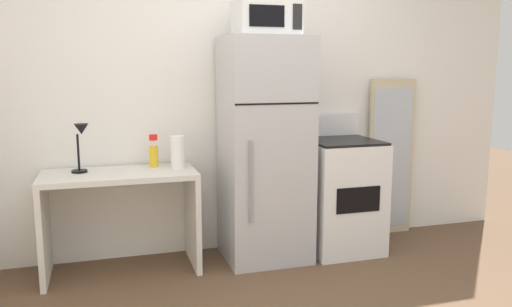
{
  "coord_description": "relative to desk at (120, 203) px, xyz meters",
  "views": [
    {
      "loc": [
        -1.1,
        -2.37,
        1.49
      ],
      "look_at": [
        -0.05,
        1.1,
        0.88
      ],
      "focal_mm": 35.83,
      "sensor_mm": 36.0,
      "label": 1
    }
  ],
  "objects": [
    {
      "name": "microwave",
      "position": [
        1.1,
        -0.05,
        1.34
      ],
      "size": [
        0.46,
        0.35,
        0.26
      ],
      "color": "silver",
      "rests_on": "refrigerator"
    },
    {
      "name": "refrigerator",
      "position": [
        1.1,
        -0.03,
        0.34
      ],
      "size": [
        0.64,
        0.61,
        1.72
      ],
      "color": "#B7B7BC",
      "rests_on": "ground"
    },
    {
      "name": "paper_towel_roll",
      "position": [
        0.44,
        0.05,
        0.35
      ],
      "size": [
        0.11,
        0.11,
        0.24
      ],
      "primitive_type": "cylinder",
      "color": "white",
      "rests_on": "desk"
    },
    {
      "name": "spray_bottle",
      "position": [
        0.26,
        0.13,
        0.33
      ],
      "size": [
        0.06,
        0.06,
        0.25
      ],
      "color": "yellow",
      "rests_on": "desk"
    },
    {
      "name": "desk_lamp",
      "position": [
        -0.25,
        0.05,
        0.47
      ],
      "size": [
        0.14,
        0.12,
        0.35
      ],
      "color": "black",
      "rests_on": "desk"
    },
    {
      "name": "wall_back_white",
      "position": [
        1.0,
        0.33,
        0.78
      ],
      "size": [
        5.0,
        0.1,
        2.6
      ],
      "primitive_type": "cube",
      "color": "white",
      "rests_on": "ground"
    },
    {
      "name": "desk",
      "position": [
        0.0,
        0.0,
        0.0
      ],
      "size": [
        1.1,
        0.53,
        0.75
      ],
      "color": "silver",
      "rests_on": "ground"
    },
    {
      "name": "leaning_mirror",
      "position": [
        2.36,
        0.22,
        0.18
      ],
      "size": [
        0.44,
        0.03,
        1.4
      ],
      "color": "#C6B793",
      "rests_on": "ground"
    },
    {
      "name": "oven_range",
      "position": [
        1.75,
        -0.03,
        -0.05
      ],
      "size": [
        0.57,
        0.61,
        1.1
      ],
      "color": "white",
      "rests_on": "ground"
    }
  ]
}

